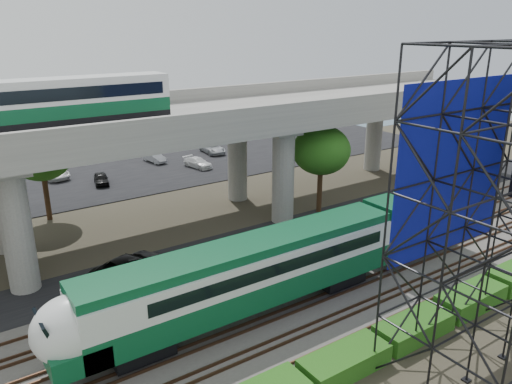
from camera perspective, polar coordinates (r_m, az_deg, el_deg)
ground at (r=27.72m, az=2.06°, el=-15.89°), size 140.00×140.00×0.00m
ballast_bed at (r=29.03m, az=-0.33°, el=-13.89°), size 90.00×12.00×0.20m
service_road at (r=35.53m, az=-8.07°, el=-7.72°), size 90.00×5.00×0.08m
parking_lot at (r=56.30m, az=-18.81°, el=1.48°), size 90.00×18.00×0.08m
harbor_water at (r=77.18m, az=-23.39°, el=5.40°), size 140.00×40.00×0.03m
rail_tracks at (r=28.93m, az=-0.34°, el=-13.59°), size 90.00×9.52×0.16m
commuter_train at (r=28.62m, az=2.87°, el=-8.01°), size 29.30×3.06×4.30m
overpass at (r=37.57m, az=-12.86°, el=6.68°), size 80.00×12.00×12.40m
scaffold_tower at (r=24.27m, az=27.04°, el=-3.34°), size 9.36×6.36×15.00m
hedge_strip at (r=25.30m, az=10.10°, el=-18.47°), size 34.60×1.80×1.20m
trees at (r=37.05m, az=-18.88°, el=1.75°), size 40.94×16.94×7.69m
suv at (r=33.73m, az=-14.18°, el=-8.21°), size 5.57×3.62×1.43m
parked_cars at (r=56.31m, az=-17.79°, el=2.28°), size 36.45×9.62×1.32m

